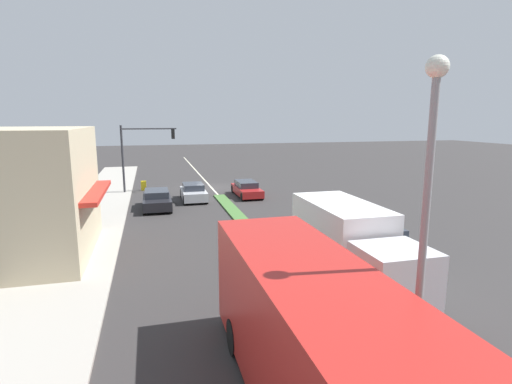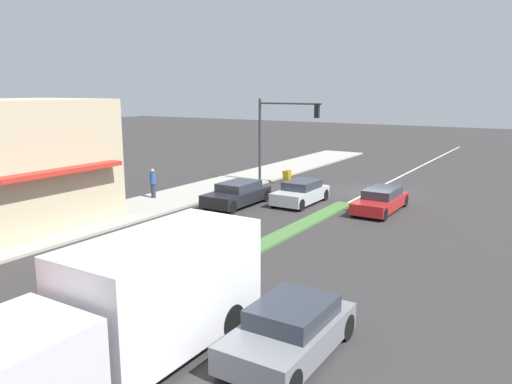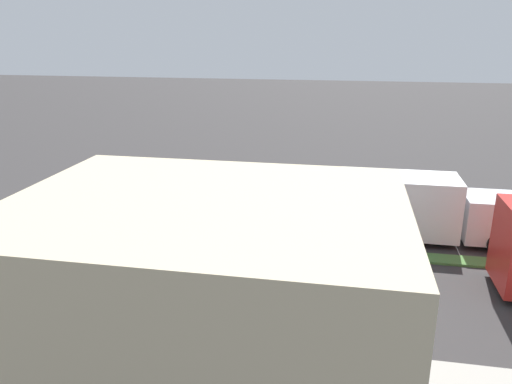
{
  "view_description": "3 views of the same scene",
  "coord_description": "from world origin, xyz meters",
  "px_view_note": "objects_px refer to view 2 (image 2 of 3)",
  "views": [
    {
      "loc": [
        5.32,
        35.9,
        6.29
      ],
      "look_at": [
        -1.27,
        11.1,
        1.53
      ],
      "focal_mm": 28.0,
      "sensor_mm": 36.0,
      "label": 1
    },
    {
      "loc": [
        -10.12,
        29.8,
        6.26
      ],
      "look_at": [
        0.6,
        12.56,
        2.11
      ],
      "focal_mm": 35.0,
      "sensor_mm": 36.0,
      "label": 2
    },
    {
      "loc": [
        19.52,
        19.0,
        8.84
      ],
      "look_at": [
        -1.65,
        15.0,
        1.93
      ],
      "focal_mm": 35.0,
      "sensor_mm": 36.0,
      "label": 3
    }
  ],
  "objects_px": {
    "delivery_truck": "(137,304)",
    "sedan_silver": "(301,193)",
    "hatchback_red": "(381,200)",
    "sedan_dark": "(237,194)",
    "pedestrian": "(153,182)",
    "warning_aframe_sign": "(287,176)",
    "traffic_signal_main": "(278,127)",
    "suv_grey": "(290,330)"
  },
  "relations": [
    {
      "from": "hatchback_red",
      "to": "suv_grey",
      "type": "xyz_separation_m",
      "value": [
        -2.8,
        15.41,
        0.04
      ]
    },
    {
      "from": "warning_aframe_sign",
      "to": "delivery_truck",
      "type": "bearing_deg",
      "value": 110.13
    },
    {
      "from": "delivery_truck",
      "to": "traffic_signal_main",
      "type": "bearing_deg",
      "value": -68.67
    },
    {
      "from": "hatchback_red",
      "to": "sedan_dark",
      "type": "bearing_deg",
      "value": 21.51
    },
    {
      "from": "warning_aframe_sign",
      "to": "sedan_silver",
      "type": "bearing_deg",
      "value": 125.12
    },
    {
      "from": "pedestrian",
      "to": "suv_grey",
      "type": "height_order",
      "value": "pedestrian"
    },
    {
      "from": "delivery_truck",
      "to": "sedan_dark",
      "type": "relative_size",
      "value": 1.73
    },
    {
      "from": "hatchback_red",
      "to": "suv_grey",
      "type": "bearing_deg",
      "value": 100.3
    },
    {
      "from": "hatchback_red",
      "to": "sedan_dark",
      "type": "xyz_separation_m",
      "value": [
        7.2,
        2.84,
        0.04
      ]
    },
    {
      "from": "warning_aframe_sign",
      "to": "pedestrian",
      "type": "bearing_deg",
      "value": 66.32
    },
    {
      "from": "warning_aframe_sign",
      "to": "sedan_silver",
      "type": "height_order",
      "value": "sedan_silver"
    },
    {
      "from": "warning_aframe_sign",
      "to": "hatchback_red",
      "type": "bearing_deg",
      "value": 149.71
    },
    {
      "from": "suv_grey",
      "to": "sedan_dark",
      "type": "height_order",
      "value": "suv_grey"
    },
    {
      "from": "warning_aframe_sign",
      "to": "sedan_dark",
      "type": "bearing_deg",
      "value": 97.48
    },
    {
      "from": "hatchback_red",
      "to": "pedestrian",
      "type": "bearing_deg",
      "value": 19.14
    },
    {
      "from": "pedestrian",
      "to": "suv_grey",
      "type": "xyz_separation_m",
      "value": [
        -14.95,
        11.19,
        -0.39
      ]
    },
    {
      "from": "delivery_truck",
      "to": "pedestrian",
      "type": "bearing_deg",
      "value": -47.73
    },
    {
      "from": "hatchback_red",
      "to": "warning_aframe_sign",
      "type": "bearing_deg",
      "value": -30.29
    },
    {
      "from": "sedan_silver",
      "to": "traffic_signal_main",
      "type": "bearing_deg",
      "value": -47.94
    },
    {
      "from": "warning_aframe_sign",
      "to": "sedan_dark",
      "type": "distance_m",
      "value": 7.7
    },
    {
      "from": "pedestrian",
      "to": "hatchback_red",
      "type": "relative_size",
      "value": 0.38
    },
    {
      "from": "delivery_truck",
      "to": "hatchback_red",
      "type": "height_order",
      "value": "delivery_truck"
    },
    {
      "from": "pedestrian",
      "to": "warning_aframe_sign",
      "type": "bearing_deg",
      "value": -113.68
    },
    {
      "from": "traffic_signal_main",
      "to": "warning_aframe_sign",
      "type": "relative_size",
      "value": 6.69
    },
    {
      "from": "warning_aframe_sign",
      "to": "hatchback_red",
      "type": "relative_size",
      "value": 0.19
    },
    {
      "from": "sedan_dark",
      "to": "traffic_signal_main",
      "type": "bearing_deg",
      "value": -80.29
    },
    {
      "from": "traffic_signal_main",
      "to": "pedestrian",
      "type": "bearing_deg",
      "value": 64.3
    },
    {
      "from": "pedestrian",
      "to": "sedan_silver",
      "type": "height_order",
      "value": "pedestrian"
    },
    {
      "from": "delivery_truck",
      "to": "sedan_silver",
      "type": "xyz_separation_m",
      "value": [
        4.4,
        -16.97,
        -0.84
      ]
    },
    {
      "from": "pedestrian",
      "to": "warning_aframe_sign",
      "type": "distance_m",
      "value": 9.85
    },
    {
      "from": "sedan_silver",
      "to": "hatchback_red",
      "type": "xyz_separation_m",
      "value": [
        -4.4,
        -0.61,
        -0.03
      ]
    },
    {
      "from": "warning_aframe_sign",
      "to": "sedan_dark",
      "type": "height_order",
      "value": "sedan_dark"
    },
    {
      "from": "traffic_signal_main",
      "to": "sedan_dark",
      "type": "xyz_separation_m",
      "value": [
        -1.12,
        6.57,
        -3.27
      ]
    },
    {
      "from": "sedan_silver",
      "to": "sedan_dark",
      "type": "relative_size",
      "value": 0.91
    },
    {
      "from": "traffic_signal_main",
      "to": "hatchback_red",
      "type": "xyz_separation_m",
      "value": [
        -8.32,
        3.74,
        -3.31
      ]
    },
    {
      "from": "traffic_signal_main",
      "to": "sedan_silver",
      "type": "distance_m",
      "value": 6.71
    },
    {
      "from": "delivery_truck",
      "to": "sedan_silver",
      "type": "bearing_deg",
      "value": -75.47
    },
    {
      "from": "traffic_signal_main",
      "to": "pedestrian",
      "type": "xyz_separation_m",
      "value": [
        3.83,
        7.95,
        -2.88
      ]
    },
    {
      "from": "pedestrian",
      "to": "hatchback_red",
      "type": "bearing_deg",
      "value": -160.86
    },
    {
      "from": "traffic_signal_main",
      "to": "sedan_silver",
      "type": "relative_size",
      "value": 1.41
    },
    {
      "from": "pedestrian",
      "to": "warning_aframe_sign",
      "type": "relative_size",
      "value": 2.04
    },
    {
      "from": "hatchback_red",
      "to": "delivery_truck",
      "type": "bearing_deg",
      "value": 90.0
    }
  ]
}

